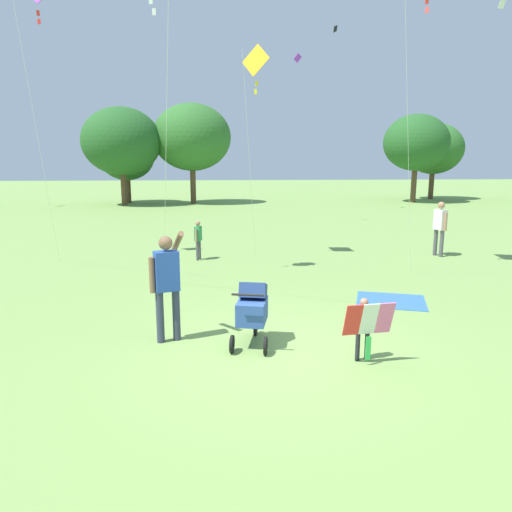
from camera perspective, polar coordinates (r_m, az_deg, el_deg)
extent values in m
plane|color=#75994C|center=(7.65, 2.65, -11.22)|extent=(120.00, 120.00, 0.00)
cylinder|color=brown|center=(33.79, -14.84, 7.43)|extent=(0.36, 0.36, 1.59)
ellipsoid|color=#235623|center=(33.73, -15.04, 11.25)|extent=(3.64, 3.27, 3.09)
cylinder|color=brown|center=(32.07, -15.31, 7.59)|extent=(0.36, 0.36, 2.02)
ellipsoid|color=#235623|center=(32.03, -15.60, 12.91)|extent=(4.92, 4.43, 4.18)
cylinder|color=brown|center=(32.47, -7.43, 8.16)|extent=(0.36, 0.36, 2.26)
ellipsoid|color=#2D6628|center=(32.44, -7.57, 13.72)|extent=(5.05, 4.55, 4.29)
cylinder|color=brown|center=(34.69, 18.10, 7.87)|extent=(0.36, 0.36, 2.22)
ellipsoid|color=#235623|center=(34.65, 18.40, 12.58)|extent=(4.36, 3.93, 3.71)
cylinder|color=brown|center=(37.89, 19.96, 7.78)|extent=(0.36, 0.36, 1.92)
ellipsoid|color=#2D6628|center=(37.85, 20.24, 11.80)|extent=(4.26, 3.83, 3.62)
cylinder|color=#232328|center=(7.46, 12.95, -10.16)|extent=(0.07, 0.07, 0.47)
cylinder|color=#232328|center=(7.40, 11.90, -10.28)|extent=(0.07, 0.07, 0.47)
cube|color=purple|center=(7.29, 12.57, -7.21)|extent=(0.22, 0.15, 0.35)
cylinder|color=#A37556|center=(7.35, 13.48, -7.30)|extent=(0.05, 0.05, 0.31)
cylinder|color=#A37556|center=(7.25, 11.63, -7.49)|extent=(0.05, 0.05, 0.31)
sphere|color=#A37556|center=(7.22, 12.66, -5.34)|extent=(0.12, 0.12, 0.12)
cube|color=pink|center=(7.23, 14.96, -7.08)|extent=(0.27, 0.21, 0.49)
cube|color=white|center=(7.12, 13.18, -7.26)|extent=(0.27, 0.21, 0.49)
cube|color=red|center=(7.02, 11.36, -7.44)|extent=(0.27, 0.21, 0.49)
cube|color=green|center=(7.25, 13.09, -10.58)|extent=(0.08, 0.02, 0.36)
cylinder|color=#33384C|center=(8.02, -11.25, -7.06)|extent=(0.13, 0.13, 0.86)
cylinder|color=#33384C|center=(8.08, -9.38, -6.86)|extent=(0.13, 0.13, 0.86)
cube|color=#284CA8|center=(7.84, -10.50, -1.75)|extent=(0.43, 0.35, 0.64)
cylinder|color=brown|center=(7.81, -12.16, -2.22)|extent=(0.09, 0.09, 0.57)
cylinder|color=brown|center=(7.95, -9.22, 1.71)|extent=(0.26, 0.52, 0.40)
sphere|color=brown|center=(7.75, -10.63, 1.52)|extent=(0.22, 0.22, 0.22)
cylinder|color=black|center=(8.26, -0.04, -8.40)|extent=(0.10, 0.28, 0.28)
cylinder|color=black|center=(7.56, -2.85, -10.35)|extent=(0.10, 0.28, 0.28)
cylinder|color=black|center=(7.49, 1.13, -10.55)|extent=(0.10, 0.28, 0.28)
cube|color=#2D4C93|center=(7.73, -0.46, -6.52)|extent=(0.56, 0.72, 0.36)
cube|color=navy|center=(7.76, -0.33, -4.13)|extent=(0.49, 0.49, 0.35)
cylinder|color=black|center=(7.18, -0.98, -4.61)|extent=(0.48, 0.13, 0.04)
cube|color=white|center=(12.15, -12.32, 27.35)|extent=(0.08, 0.02, 0.14)
cube|color=white|center=(12.10, -11.95, 26.36)|extent=(0.08, 0.02, 0.14)
cylinder|color=silver|center=(9.73, -10.53, 14.47)|extent=(0.80, 3.84, 6.98)
cube|color=#F4A319|center=(14.40, -0.05, 22.11)|extent=(0.71, 0.79, 0.95)
cube|color=yellow|center=(14.28, 0.08, 19.69)|extent=(0.08, 0.04, 0.14)
cube|color=yellow|center=(14.25, -0.05, 18.82)|extent=(0.09, 0.06, 0.14)
cylinder|color=silver|center=(12.83, -0.73, 10.38)|extent=(0.50, 2.63, 5.41)
cube|color=red|center=(15.45, -24.32, 24.65)|extent=(0.09, 0.06, 0.14)
cube|color=red|center=(15.35, -24.22, 23.91)|extent=(0.09, 0.05, 0.14)
cylinder|color=silver|center=(13.02, -24.44, 13.08)|extent=(0.71, 3.84, 7.08)
cube|color=red|center=(13.60, 19.50, 26.50)|extent=(0.09, 0.08, 0.14)
cube|color=red|center=(13.48, 19.52, 25.68)|extent=(0.09, 0.08, 0.14)
cylinder|color=silver|center=(11.92, 17.48, 13.73)|extent=(1.37, 1.95, 7.05)
cube|color=black|center=(27.93, 9.35, 24.93)|extent=(0.21, 0.34, 0.36)
cube|color=purple|center=(22.07, 4.94, 22.26)|extent=(0.37, 0.14, 0.38)
cube|color=white|center=(31.58, 27.02, 24.93)|extent=(0.36, 0.23, 0.37)
cylinder|color=#4C4C51|center=(14.42, -6.68, 0.74)|extent=(0.08, 0.08, 0.57)
cylinder|color=#4C4C51|center=(14.26, -6.93, 0.61)|extent=(0.08, 0.08, 0.57)
cube|color=#2D8C4C|center=(14.26, -6.85, 2.64)|extent=(0.22, 0.28, 0.43)
cylinder|color=#A37556|center=(14.41, -6.63, 2.61)|extent=(0.06, 0.06, 0.38)
cylinder|color=#A37556|center=(14.12, -7.07, 2.43)|extent=(0.06, 0.06, 0.38)
sphere|color=#A37556|center=(14.22, -6.88, 3.84)|extent=(0.15, 0.15, 0.15)
cylinder|color=#4C4C51|center=(15.69, 21.04, 1.38)|extent=(0.12, 0.12, 0.82)
cylinder|color=#4C4C51|center=(15.87, 20.41, 1.54)|extent=(0.12, 0.12, 0.82)
cube|color=silver|center=(15.68, 20.91, 4.04)|extent=(0.32, 0.41, 0.61)
cylinder|color=#A37556|center=(15.53, 21.46, 3.77)|extent=(0.09, 0.09, 0.55)
cylinder|color=#A37556|center=(15.85, 20.35, 3.99)|extent=(0.09, 0.09, 0.55)
sphere|color=#A37556|center=(15.64, 21.02, 5.61)|extent=(0.21, 0.21, 0.21)
cube|color=#3366B2|center=(10.57, 15.63, -5.12)|extent=(1.69, 1.54, 0.02)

